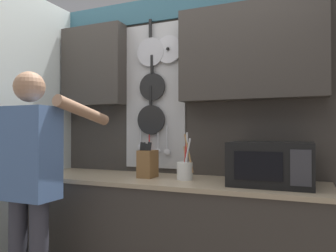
# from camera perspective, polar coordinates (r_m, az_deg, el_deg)

# --- Properties ---
(base_cabinet_counter) EXTENTS (2.21, 0.62, 0.90)m
(base_cabinet_counter) POSITION_cam_1_polar(r_m,az_deg,el_deg) (2.52, -0.35, -19.48)
(base_cabinet_counter) COLOR #38332D
(base_cabinet_counter) RESTS_ON ground_plane
(back_wall_unit) EXTENTS (2.78, 0.20, 2.37)m
(back_wall_unit) POSITION_cam_1_polar(r_m,az_deg,el_deg) (2.64, 2.50, 3.90)
(back_wall_unit) COLOR #38332D
(back_wall_unit) RESTS_ON ground_plane
(side_wall) EXTENTS (0.04, 1.60, 2.37)m
(side_wall) POSITION_cam_1_polar(r_m,az_deg,el_deg) (2.74, -26.24, -2.14)
(side_wall) COLOR silver
(side_wall) RESTS_ON ground_plane
(microwave) EXTENTS (0.51, 0.40, 0.28)m
(microwave) POSITION_cam_1_polar(r_m,az_deg,el_deg) (2.21, 17.55, -6.25)
(microwave) COLOR black
(microwave) RESTS_ON base_cabinet_counter
(knife_block) EXTENTS (0.11, 0.15, 0.27)m
(knife_block) POSITION_cam_1_polar(r_m,az_deg,el_deg) (2.47, -3.57, -6.50)
(knife_block) COLOR brown
(knife_block) RESTS_ON base_cabinet_counter
(utensil_crock) EXTENTS (0.12, 0.11, 0.34)m
(utensil_crock) POSITION_cam_1_polar(r_m,az_deg,el_deg) (2.35, 2.98, -7.46)
(utensil_crock) COLOR white
(utensil_crock) RESTS_ON base_cabinet_counter
(person) EXTENTS (0.54, 0.64, 1.64)m
(person) POSITION_cam_1_polar(r_m,az_deg,el_deg) (2.35, -22.87, -7.53)
(person) COLOR #383842
(person) RESTS_ON ground_plane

